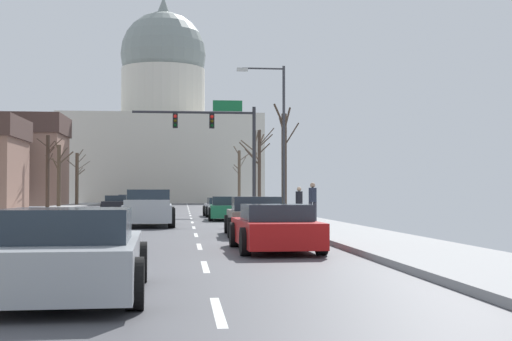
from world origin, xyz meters
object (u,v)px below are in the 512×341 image
(street_lamp_right, at_px, (277,127))
(sedan_near_04, at_px, (275,229))
(sedan_near_05, at_px, (71,255))
(sedan_oncoming_01, at_px, (128,202))
(sedan_near_00, at_px, (222,207))
(sedan_oncoming_00, at_px, (117,204))
(sedan_oncoming_03, at_px, (143,200))
(pickup_truck_near_02, at_px, (148,210))
(signal_gantry, at_px, (221,133))
(sedan_near_03, at_px, (255,218))
(pedestrian_00, at_px, (313,200))
(sedan_oncoming_02, at_px, (138,201))
(pedestrian_01, at_px, (299,201))
(sedan_near_01, at_px, (227,209))

(street_lamp_right, height_order, sedan_near_04, street_lamp_right)
(sedan_near_05, xyz_separation_m, sedan_oncoming_01, (-3.35, 53.83, 0.03))
(sedan_near_00, relative_size, sedan_near_05, 0.95)
(sedan_oncoming_00, xyz_separation_m, sedan_oncoming_03, (0.00, 34.32, -0.04))
(pickup_truck_near_02, bearing_deg, signal_gantry, 75.83)
(sedan_near_00, xyz_separation_m, sedan_near_04, (-0.07, -25.68, -0.01))
(sedan_near_00, height_order, sedan_near_03, sedan_near_03)
(pickup_truck_near_02, bearing_deg, sedan_oncoming_03, 93.46)
(pickup_truck_near_02, distance_m, sedan_near_04, 14.08)
(street_lamp_right, relative_size, sedan_oncoming_03, 1.76)
(sedan_oncoming_03, bearing_deg, sedan_oncoming_01, -89.67)
(signal_gantry, distance_m, sedan_oncoming_03, 43.81)
(sedan_near_03, relative_size, sedan_oncoming_00, 0.93)
(sedan_near_04, distance_m, pedestrian_00, 13.40)
(sedan_near_03, bearing_deg, signal_gantry, 89.99)
(sedan_oncoming_02, bearing_deg, sedan_near_05, -87.23)
(pickup_truck_near_02, relative_size, sedan_oncoming_03, 1.21)
(pedestrian_01, bearing_deg, sedan_near_04, -101.08)
(pedestrian_00, bearing_deg, sedan_near_01, 115.14)
(sedan_oncoming_03, bearing_deg, pedestrian_00, -79.88)
(street_lamp_right, distance_m, sedan_near_00, 8.13)
(sedan_oncoming_01, bearing_deg, signal_gantry, -67.71)
(street_lamp_right, bearing_deg, sedan_oncoming_00, 118.23)
(sedan_near_01, distance_m, pickup_truck_near_02, 7.32)
(sedan_oncoming_01, relative_size, pedestrian_00, 2.66)
(street_lamp_right, distance_m, pedestrian_00, 7.28)
(pickup_truck_near_02, xyz_separation_m, sedan_near_03, (3.85, -7.26, -0.10))
(street_lamp_right, distance_m, sedan_oncoming_03, 53.63)
(pedestrian_00, bearing_deg, sedan_near_05, -108.99)
(sedan_near_05, distance_m, pedestrian_01, 25.54)
(sedan_near_04, distance_m, sedan_oncoming_02, 59.16)
(sedan_near_03, bearing_deg, sedan_near_00, 90.22)
(sedan_near_04, bearing_deg, pedestrian_00, 75.85)
(sedan_near_01, bearing_deg, sedan_oncoming_02, 100.15)
(street_lamp_right, relative_size, sedan_near_01, 1.71)
(sedan_near_04, relative_size, sedan_oncoming_01, 0.98)
(sedan_near_04, distance_m, sedan_oncoming_01, 47.00)
(street_lamp_right, bearing_deg, sedan_near_03, -100.65)
(sedan_near_03, xyz_separation_m, sedan_near_04, (-0.14, -6.33, -0.06))
(pickup_truck_near_02, distance_m, sedan_oncoming_01, 33.05)
(sedan_near_00, bearing_deg, sedan_near_01, -90.37)
(pickup_truck_near_02, bearing_deg, pedestrian_01, 26.86)
(sedan_near_03, xyz_separation_m, sedan_oncoming_02, (-7.07, 52.42, -0.05))
(sedan_near_04, distance_m, sedan_oncoming_00, 38.14)
(sedan_near_00, height_order, pedestrian_00, pedestrian_00)
(pickup_truck_near_02, height_order, pedestrian_01, pedestrian_01)
(sedan_near_01, relative_size, pedestrian_01, 2.92)
(sedan_near_00, bearing_deg, pedestrian_00, -75.84)
(signal_gantry, distance_m, sedan_oncoming_02, 31.10)
(street_lamp_right, xyz_separation_m, sedan_near_04, (-2.57, -19.21, -4.26))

